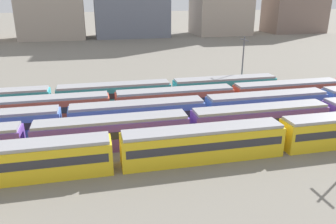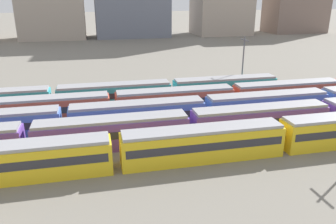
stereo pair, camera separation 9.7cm
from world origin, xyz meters
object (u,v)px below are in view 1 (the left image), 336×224
at_px(train_track_1, 190,126).
at_px(catenary_pole_1, 243,62).
at_px(train_track_4, 115,95).
at_px(train_track_0, 281,135).
at_px(train_track_3, 336,89).
at_px(train_track_2, 205,110).

height_order(train_track_1, catenary_pole_1, catenary_pole_1).
bearing_deg(train_track_4, train_track_0, -49.98).
xyz_separation_m(train_track_1, train_track_4, (-8.01, 15.60, -0.00)).
height_order(train_track_3, catenary_pole_1, catenary_pole_1).
bearing_deg(train_track_1, catenary_pole_1, 50.48).
bearing_deg(train_track_4, train_track_3, -7.98).
bearing_deg(train_track_2, train_track_1, -125.60).
relative_size(train_track_2, catenary_pole_1, 7.34).
relative_size(train_track_1, catenary_pole_1, 7.34).
distance_m(train_track_2, catenary_pole_1, 18.03).
xyz_separation_m(train_track_2, catenary_pole_1, (11.56, 13.33, 3.74)).
height_order(train_track_1, train_track_3, same).
bearing_deg(train_track_1, train_track_0, -28.81).
bearing_deg(train_track_0, catenary_pole_1, 76.19).
bearing_deg(train_track_0, train_track_1, 151.19).
relative_size(train_track_1, train_track_4, 1.34).
relative_size(train_track_0, catenary_pole_1, 7.34).
bearing_deg(train_track_2, train_track_0, -61.14).
bearing_deg(train_track_2, train_track_4, 138.45).
distance_m(train_track_0, train_track_4, 27.16).
xyz_separation_m(train_track_1, train_track_2, (3.72, 5.20, 0.00)).
relative_size(train_track_1, train_track_3, 0.66).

